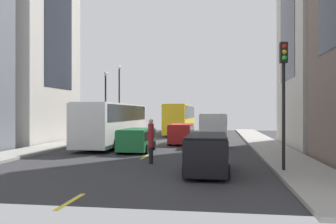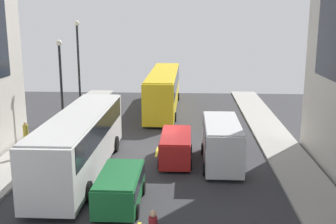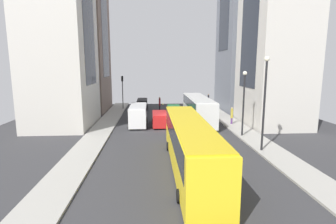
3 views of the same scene
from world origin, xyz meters
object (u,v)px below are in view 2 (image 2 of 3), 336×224
(city_bus_white, at_px, (80,138))
(delivery_van_white, at_px, (222,140))
(car_green_0, at_px, (120,186))
(car_red_2, at_px, (176,145))
(pedestrian_walking_far, at_px, (26,138))
(streetcar_yellow, at_px, (164,87))

(city_bus_white, height_order, delivery_van_white, city_bus_white)
(car_green_0, xyz_separation_m, car_red_2, (2.37, 6.16, 0.08))
(delivery_van_white, height_order, car_red_2, delivery_van_white)
(car_red_2, bearing_deg, delivery_van_white, -9.51)
(city_bus_white, bearing_deg, car_red_2, 21.99)
(car_green_0, bearing_deg, delivery_van_white, 48.39)
(city_bus_white, bearing_deg, car_green_0, -55.10)
(city_bus_white, xyz_separation_m, car_green_0, (2.83, -4.06, -1.09))
(city_bus_white, distance_m, delivery_van_white, 8.09)
(pedestrian_walking_far, bearing_deg, streetcar_yellow, -166.31)
(city_bus_white, xyz_separation_m, car_red_2, (5.21, 2.10, -1.01))
(streetcar_yellow, distance_m, delivery_van_white, 15.50)
(delivery_van_white, distance_m, car_green_0, 7.66)
(pedestrian_walking_far, bearing_deg, car_red_2, 130.90)
(streetcar_yellow, height_order, car_green_0, streetcar_yellow)
(delivery_van_white, distance_m, pedestrian_walking_far, 11.87)
(streetcar_yellow, xyz_separation_m, pedestrian_walking_far, (-7.51, -14.35, -0.83))
(delivery_van_white, bearing_deg, streetcar_yellow, 106.28)
(city_bus_white, distance_m, streetcar_yellow, 16.90)
(streetcar_yellow, relative_size, pedestrian_walking_far, 6.79)
(delivery_van_white, relative_size, pedestrian_walking_far, 2.69)
(delivery_van_white, distance_m, car_red_2, 2.78)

